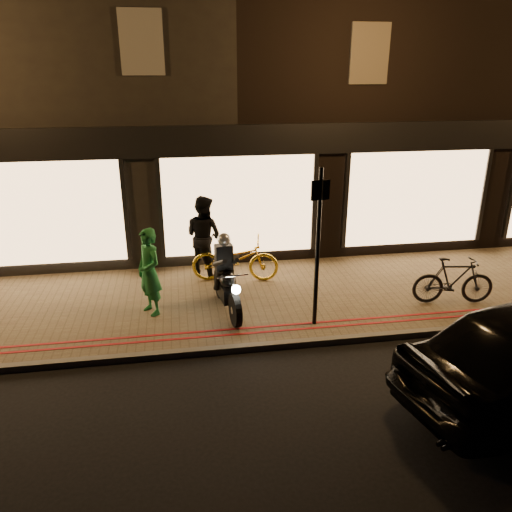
{
  "coord_description": "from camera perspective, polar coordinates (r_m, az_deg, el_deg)",
  "views": [
    {
      "loc": [
        -1.45,
        -7.55,
        4.71
      ],
      "look_at": [
        0.07,
        1.85,
        1.1
      ],
      "focal_mm": 35.0,
      "sensor_mm": 36.0,
      "label": 1
    }
  ],
  "objects": [
    {
      "name": "building_row",
      "position": [
        16.61,
        -4.44,
        19.1
      ],
      "size": [
        48.0,
        10.11,
        8.5
      ],
      "color": "black",
      "rests_on": "ground"
    },
    {
      "name": "motorcycle",
      "position": [
        9.92,
        -3.4,
        -2.92
      ],
      "size": [
        0.64,
        1.94,
        1.59
      ],
      "rotation": [
        0.0,
        0.0,
        0.13
      ],
      "color": "black",
      "rests_on": "sidewalk"
    },
    {
      "name": "person_green",
      "position": [
        9.9,
        -12.09,
        -1.79
      ],
      "size": [
        0.7,
        0.76,
        1.75
      ],
      "primitive_type": "imported",
      "rotation": [
        0.0,
        0.0,
        -0.99
      ],
      "color": "#1C692E",
      "rests_on": "sidewalk"
    },
    {
      "name": "sign_post",
      "position": [
        9.03,
        7.11,
        1.77
      ],
      "size": [
        0.35,
        0.09,
        3.0
      ],
      "rotation": [
        0.0,
        0.0,
        0.18
      ],
      "color": "black",
      "rests_on": "sidewalk"
    },
    {
      "name": "person_dark",
      "position": [
        11.58,
        -5.99,
        2.3
      ],
      "size": [
        1.16,
        1.15,
        1.89
      ],
      "primitive_type": "imported",
      "rotation": [
        0.0,
        0.0,
        2.39
      ],
      "color": "black",
      "rests_on": "sidewalk"
    },
    {
      "name": "ground",
      "position": [
        9.02,
        1.44,
        -10.74
      ],
      "size": [
        90.0,
        90.0,
        0.0
      ],
      "primitive_type": "plane",
      "color": "black",
      "rests_on": "ground"
    },
    {
      "name": "red_kerb_lines",
      "position": [
        9.42,
        0.83,
        -8.38
      ],
      "size": [
        50.0,
        0.26,
        0.01
      ],
      "color": "maroon",
      "rests_on": "sidewalk"
    },
    {
      "name": "bicycle_dark",
      "position": [
        11.0,
        21.64,
        -2.63
      ],
      "size": [
        1.71,
        0.72,
        1.0
      ],
      "primitive_type": "imported",
      "rotation": [
        0.0,
        0.0,
        1.42
      ],
      "color": "black",
      "rests_on": "sidewalk"
    },
    {
      "name": "bicycle_gold",
      "position": [
        11.32,
        -2.42,
        -0.35
      ],
      "size": [
        2.06,
        1.02,
        1.04
      ],
      "primitive_type": "imported",
      "rotation": [
        0.0,
        0.0,
        1.39
      ],
      "color": "gold",
      "rests_on": "sidewalk"
    },
    {
      "name": "kerb_stone",
      "position": [
        9.03,
        1.39,
        -10.25
      ],
      "size": [
        50.0,
        0.14,
        0.12
      ],
      "primitive_type": "cube",
      "color": "#59544C",
      "rests_on": "ground"
    },
    {
      "name": "sidewalk",
      "position": [
        10.72,
        -0.52,
        -4.95
      ],
      "size": [
        50.0,
        4.0,
        0.12
      ],
      "primitive_type": "cube",
      "color": "brown",
      "rests_on": "ground"
    }
  ]
}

